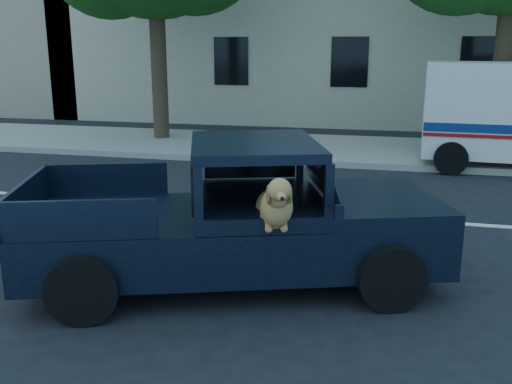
# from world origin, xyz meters

# --- Properties ---
(ground) EXTENTS (120.00, 120.00, 0.00)m
(ground) POSITION_xyz_m (0.00, 0.00, 0.00)
(ground) COLOR black
(ground) RESTS_ON ground
(far_sidewalk) EXTENTS (60.00, 4.00, 0.15)m
(far_sidewalk) POSITION_xyz_m (0.00, 9.20, 0.07)
(far_sidewalk) COLOR gray
(far_sidewalk) RESTS_ON ground
(lane_stripes) EXTENTS (21.60, 0.14, 0.01)m
(lane_stripes) POSITION_xyz_m (2.00, 3.40, 0.01)
(lane_stripes) COLOR silver
(lane_stripes) RESTS_ON ground
(pickup_truck) EXTENTS (5.04, 3.25, 1.69)m
(pickup_truck) POSITION_xyz_m (0.69, 0.40, 0.57)
(pickup_truck) COLOR black
(pickup_truck) RESTS_ON ground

